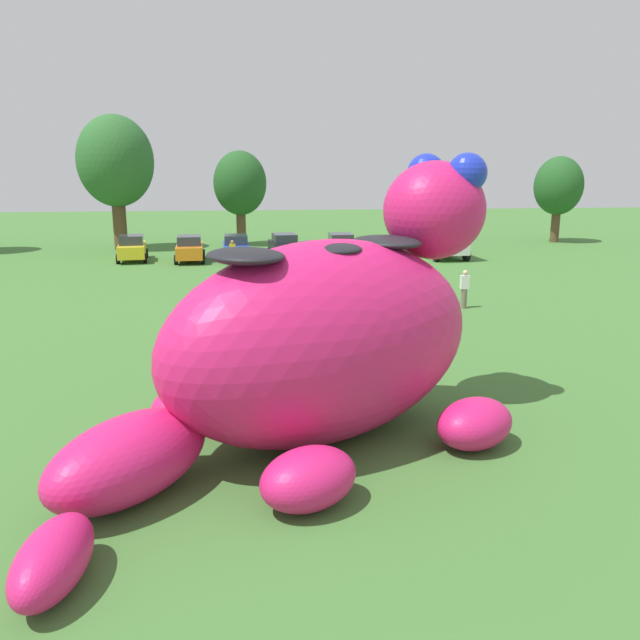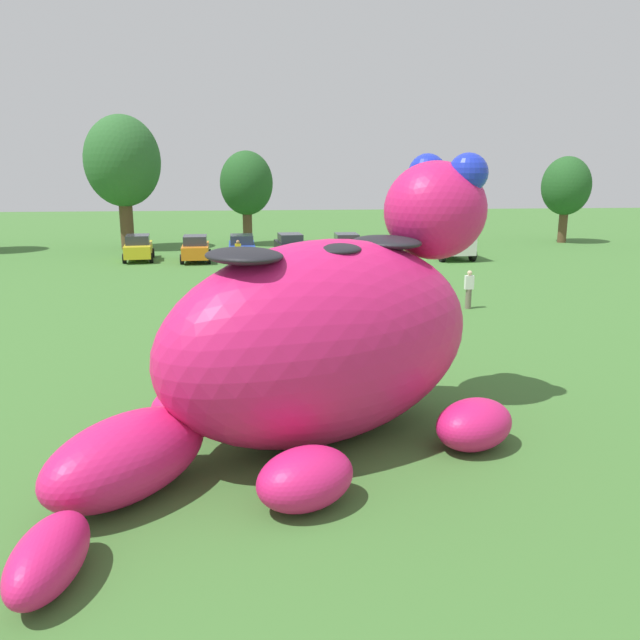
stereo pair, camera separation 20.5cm
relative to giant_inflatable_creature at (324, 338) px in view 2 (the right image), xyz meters
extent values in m
plane|color=#427533|center=(-0.66, 0.11, -2.37)|extent=(160.00, 160.00, 0.00)
ellipsoid|color=#E01E6B|center=(0.00, 0.03, -0.07)|extent=(9.11, 7.75, 4.60)
ellipsoid|color=#E01E6B|center=(2.97, 1.84, 2.72)|extent=(3.55, 3.46, 2.43)
sphere|color=#1E33CC|center=(2.93, 2.60, 3.63)|extent=(0.97, 0.97, 0.97)
sphere|color=#1E33CC|center=(3.63, 1.46, 3.63)|extent=(0.97, 0.97, 0.97)
ellipsoid|color=black|center=(1.57, 0.99, 2.04)|extent=(2.22, 2.34, 0.31)
ellipsoid|color=black|center=(0.00, 0.03, 2.04)|extent=(2.22, 2.34, 0.31)
ellipsoid|color=black|center=(-1.74, -1.04, 2.04)|extent=(2.22, 2.34, 0.31)
ellipsoid|color=#E01E6B|center=(0.59, 3.38, -1.81)|extent=(2.41, 2.23, 1.12)
ellipsoid|color=#E01E6B|center=(3.26, -0.98, -1.81)|extent=(2.41, 2.23, 1.12)
ellipsoid|color=#E01E6B|center=(-3.14, 0.86, -1.81)|extent=(2.41, 2.23, 1.12)
ellipsoid|color=#E01E6B|center=(-0.69, -3.15, -1.81)|extent=(2.41, 2.23, 1.12)
ellipsoid|color=#E01E6B|center=(-4.01, -2.43, -1.57)|extent=(3.73, 4.03, 1.61)
ellipsoid|color=#E01E6B|center=(-4.69, -5.12, -1.88)|extent=(1.23, 2.21, 0.98)
cube|color=yellow|center=(-9.28, 30.10, -1.65)|extent=(2.16, 4.27, 0.80)
cube|color=#2D333D|center=(-9.27, 29.95, -0.95)|extent=(1.71, 2.13, 0.60)
cylinder|color=black|center=(-10.27, 31.26, -2.05)|extent=(0.31, 0.66, 0.64)
cylinder|color=black|center=(-8.59, 31.46, -2.05)|extent=(0.31, 0.66, 0.64)
cylinder|color=black|center=(-9.98, 28.73, -2.05)|extent=(0.31, 0.66, 0.64)
cylinder|color=black|center=(-8.29, 28.93, -2.05)|extent=(0.31, 0.66, 0.64)
cube|color=orange|center=(-5.43, 29.30, -1.65)|extent=(1.91, 4.18, 0.80)
cube|color=#2D333D|center=(-5.42, 29.15, -0.95)|extent=(1.59, 2.04, 0.60)
cylinder|color=black|center=(-6.34, 30.52, -2.05)|extent=(0.27, 0.65, 0.64)
cylinder|color=black|center=(-4.65, 30.61, -2.05)|extent=(0.27, 0.65, 0.64)
cylinder|color=black|center=(-6.21, 27.98, -2.05)|extent=(0.27, 0.65, 0.64)
cylinder|color=black|center=(-4.52, 28.07, -2.05)|extent=(0.27, 0.65, 0.64)
cube|color=#2347B7|center=(-2.38, 29.50, -1.65)|extent=(1.81, 4.15, 0.80)
cube|color=#2D333D|center=(-2.38, 29.35, -0.95)|extent=(1.55, 2.01, 0.60)
cylinder|color=black|center=(-3.27, 30.75, -2.05)|extent=(0.26, 0.65, 0.64)
cylinder|color=black|center=(-1.57, 30.80, -2.05)|extent=(0.26, 0.65, 0.64)
cylinder|color=black|center=(-3.20, 28.21, -2.05)|extent=(0.26, 0.65, 0.64)
cylinder|color=black|center=(-1.50, 28.26, -2.05)|extent=(0.26, 0.65, 0.64)
cube|color=black|center=(0.87, 29.88, -1.65)|extent=(2.08, 4.24, 0.80)
cube|color=#2D333D|center=(0.89, 29.73, -0.95)|extent=(1.67, 2.10, 0.60)
cylinder|color=black|center=(-0.09, 31.07, -2.05)|extent=(0.30, 0.66, 0.64)
cylinder|color=black|center=(1.60, 31.23, -2.05)|extent=(0.30, 0.66, 0.64)
cylinder|color=black|center=(0.14, 28.54, -2.05)|extent=(0.30, 0.66, 0.64)
cylinder|color=black|center=(1.84, 28.70, -2.05)|extent=(0.30, 0.66, 0.64)
cube|color=red|center=(4.70, 29.59, -1.65)|extent=(1.71, 4.11, 0.80)
cube|color=#2D333D|center=(4.70, 29.44, -0.95)|extent=(1.50, 1.97, 0.60)
cylinder|color=black|center=(3.85, 30.85, -2.05)|extent=(0.24, 0.64, 0.64)
cylinder|color=black|center=(5.55, 30.86, -2.05)|extent=(0.24, 0.64, 0.64)
cylinder|color=black|center=(3.86, 28.31, -2.05)|extent=(0.24, 0.64, 0.64)
cylinder|color=black|center=(5.56, 28.32, -2.05)|extent=(0.24, 0.64, 0.64)
cube|color=silver|center=(11.61, 32.17, -0.97)|extent=(2.08, 1.89, 1.90)
cube|color=silver|center=(11.76, 28.97, -0.67)|extent=(2.32, 4.69, 2.50)
cylinder|color=black|center=(10.61, 32.12, -1.92)|extent=(0.32, 0.91, 0.90)
cylinder|color=black|center=(12.60, 32.21, -1.92)|extent=(0.32, 0.91, 0.90)
cylinder|color=black|center=(10.78, 27.31, -1.92)|extent=(0.32, 0.91, 0.90)
cylinder|color=black|center=(12.88, 27.41, -1.92)|extent=(0.32, 0.91, 0.90)
cylinder|color=brown|center=(-11.13, 36.38, -0.63)|extent=(0.99, 0.99, 3.48)
ellipsoid|color=#2D662D|center=(-11.13, 36.38, 4.17)|extent=(5.57, 5.57, 6.68)
cylinder|color=brown|center=(-2.06, 38.12, -1.08)|extent=(0.74, 0.74, 2.59)
ellipsoid|color=#235623|center=(-2.06, 38.12, 2.50)|extent=(4.15, 4.15, 4.98)
cylinder|color=brown|center=(12.32, 36.76, -1.29)|extent=(0.62, 0.62, 2.17)
ellipsoid|color=#1E4C23|center=(12.32, 36.76, 1.70)|extent=(3.46, 3.46, 4.16)
cylinder|color=brown|center=(23.86, 37.28, -1.15)|extent=(0.70, 0.70, 2.45)
ellipsoid|color=#235623|center=(23.86, 37.28, 2.24)|extent=(3.93, 3.93, 4.71)
cylinder|color=#726656|center=(1.30, 20.46, -1.93)|extent=(0.26, 0.26, 0.88)
cube|color=white|center=(1.30, 20.46, -1.19)|extent=(0.38, 0.22, 0.60)
sphere|color=tan|center=(1.30, 20.46, -0.77)|extent=(0.22, 0.22, 0.22)
cylinder|color=#726656|center=(7.85, 13.20, -1.93)|extent=(0.26, 0.26, 0.88)
cube|color=white|center=(7.85, 13.20, -1.19)|extent=(0.38, 0.22, 0.60)
sphere|color=beige|center=(7.85, 13.20, -0.77)|extent=(0.22, 0.22, 0.22)
cylinder|color=#2D334C|center=(0.51, 16.33, -1.93)|extent=(0.26, 0.26, 0.88)
cube|color=#338C4C|center=(0.51, 16.33, -1.19)|extent=(0.38, 0.22, 0.60)
sphere|color=tan|center=(0.51, 16.33, -0.77)|extent=(0.22, 0.22, 0.22)
cylinder|color=black|center=(-0.19, 18.25, -1.93)|extent=(0.26, 0.26, 0.88)
cube|color=#2D4CA5|center=(-0.19, 18.25, -1.19)|extent=(0.38, 0.22, 0.60)
sphere|color=#9E7051|center=(-0.19, 18.25, -0.77)|extent=(0.22, 0.22, 0.22)
cylinder|color=#726656|center=(-2.56, 26.27, -1.93)|extent=(0.26, 0.26, 0.88)
cube|color=gold|center=(-2.56, 26.27, -1.19)|extent=(0.38, 0.22, 0.60)
sphere|color=#9E7051|center=(-2.56, 26.27, -0.77)|extent=(0.22, 0.22, 0.22)
camera|label=1|loc=(-1.72, -13.97, 3.79)|focal=36.19mm
camera|label=2|loc=(-1.52, -13.99, 3.79)|focal=36.19mm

